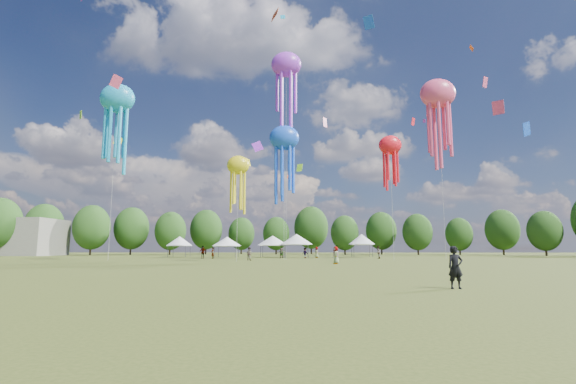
{
  "coord_description": "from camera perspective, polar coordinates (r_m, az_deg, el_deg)",
  "views": [
    {
      "loc": [
        2.24,
        -17.66,
        1.52
      ],
      "look_at": [
        1.16,
        15.0,
        6.0
      ],
      "focal_mm": 25.8,
      "sensor_mm": 36.0,
      "label": 1
    }
  ],
  "objects": [
    {
      "name": "spectators_far",
      "position": [
        63.52,
        1.11,
        -8.37
      ],
      "size": [
        28.1,
        28.84,
        1.92
      ],
      "color": "gray",
      "rests_on": "ground"
    },
    {
      "name": "observer_main",
      "position": [
        17.3,
        22.08,
        -9.59
      ],
      "size": [
        0.63,
        0.46,
        1.62
      ],
      "primitive_type": "imported",
      "rotation": [
        0.0,
        0.0,
        0.13
      ],
      "color": "black",
      "rests_on": "ground"
    },
    {
      "name": "treeline",
      "position": [
        80.56,
        -2.47,
        -4.23
      ],
      "size": [
        201.57,
        95.24,
        13.43
      ],
      "color": "#38281C",
      "rests_on": "ground"
    },
    {
      "name": "spectator_near",
      "position": [
        54.05,
        -5.38,
        -8.49
      ],
      "size": [
        1.02,
        0.94,
        1.69
      ],
      "primitive_type": "imported",
      "rotation": [
        0.0,
        0.0,
        2.66
      ],
      "color": "gray",
      "rests_on": "ground"
    },
    {
      "name": "ground",
      "position": [
        17.86,
        -5.46,
        -12.65
      ],
      "size": [
        300.0,
        300.0,
        0.0
      ],
      "primitive_type": "plane",
      "color": "#384416",
      "rests_on": "ground"
    },
    {
      "name": "small_kites",
      "position": [
        64.54,
        1.66,
        17.35
      ],
      "size": [
        66.77,
        66.77,
        44.58
      ],
      "color": "blue",
      "rests_on": "ground"
    },
    {
      "name": "festival_tents",
      "position": [
        74.59,
        -2.17,
        -6.67
      ],
      "size": [
        37.95,
        9.06,
        4.18
      ],
      "color": "#47474C",
      "rests_on": "ground"
    },
    {
      "name": "show_kites",
      "position": [
        60.23,
        3.32,
        10.22
      ],
      "size": [
        50.85,
        15.2,
        30.22
      ],
      "color": "blue",
      "rests_on": "ground"
    }
  ]
}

